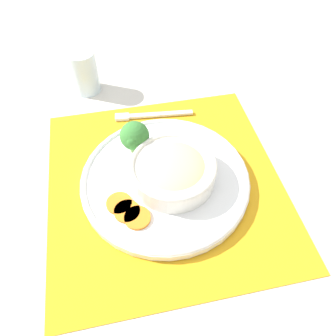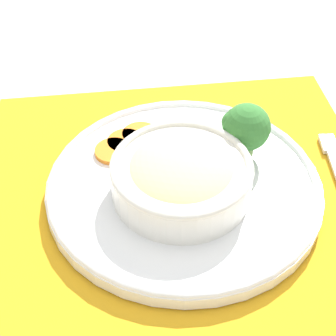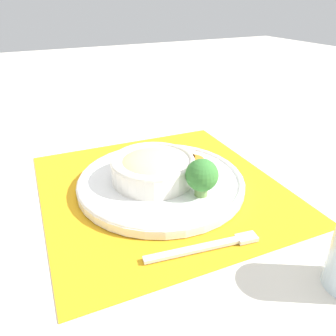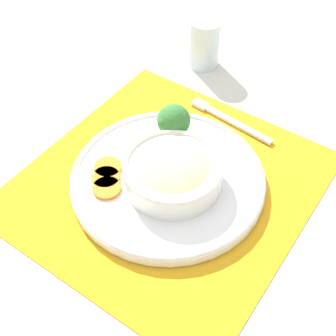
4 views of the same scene
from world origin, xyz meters
name	(u,v)px [view 2 (image 2 of 4)]	position (x,y,z in m)	size (l,w,h in m)	color
ground_plane	(184,195)	(0.00, 0.00, 0.00)	(4.00, 4.00, 0.00)	beige
placemat	(184,194)	(0.00, 0.00, 0.00)	(0.50, 0.48, 0.00)	orange
plate	(184,186)	(0.00, 0.00, 0.02)	(0.33, 0.33, 0.02)	white
bowl	(181,176)	(-0.01, -0.01, 0.05)	(0.16, 0.16, 0.05)	silver
broccoli_floret	(246,128)	(0.08, 0.04, 0.06)	(0.06, 0.06, 0.07)	#759E51
carrot_slice_near	(140,135)	(-0.04, 0.10, 0.02)	(0.05, 0.05, 0.01)	orange
carrot_slice_middle	(126,142)	(-0.06, 0.09, 0.02)	(0.05, 0.05, 0.01)	orange
carrot_slice_far	(114,151)	(-0.08, 0.07, 0.02)	(0.05, 0.05, 0.01)	orange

